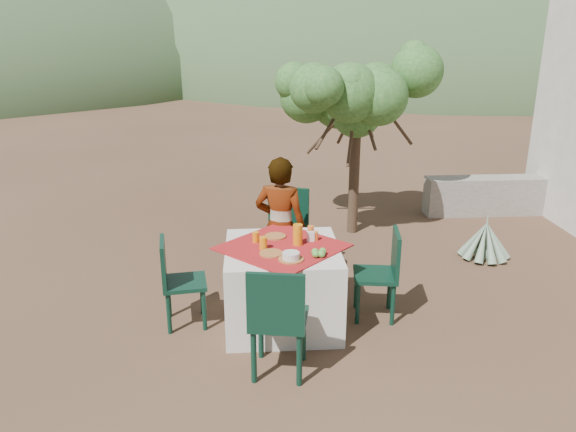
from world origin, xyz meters
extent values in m
plane|color=#3D271C|center=(0.00, 0.00, 0.00)|extent=(160.00, 160.00, 0.00)
cube|color=silver|center=(0.02, 0.40, 0.38)|extent=(1.02, 1.02, 0.75)
cube|color=maroon|center=(0.02, 0.40, 0.76)|extent=(1.30, 1.30, 0.01)
cylinder|color=black|center=(-0.13, 1.24, 0.24)|extent=(0.05, 0.05, 0.48)
cylinder|color=black|center=(0.22, 1.13, 0.24)|extent=(0.05, 0.05, 0.48)
cylinder|color=black|center=(-0.02, 1.59, 0.24)|extent=(0.05, 0.05, 0.48)
cylinder|color=black|center=(0.33, 1.48, 0.24)|extent=(0.05, 0.05, 0.48)
cube|color=black|center=(0.10, 1.36, 0.48)|extent=(0.57, 0.57, 0.04)
cube|color=black|center=(0.16, 1.55, 0.74)|extent=(0.44, 0.17, 0.47)
cylinder|color=black|center=(0.16, -0.24, 0.23)|extent=(0.05, 0.05, 0.47)
cylinder|color=black|center=(-0.19, -0.18, 0.23)|extent=(0.05, 0.05, 0.47)
cylinder|color=black|center=(0.10, -0.59, 0.23)|extent=(0.05, 0.05, 0.47)
cylinder|color=black|center=(-0.25, -0.52, 0.23)|extent=(0.05, 0.05, 0.47)
cube|color=black|center=(-0.05, -0.38, 0.47)|extent=(0.51, 0.51, 0.04)
cube|color=black|center=(-0.08, -0.57, 0.71)|extent=(0.44, 0.12, 0.46)
cylinder|color=black|center=(-0.69, 0.30, 0.21)|extent=(0.04, 0.04, 0.41)
cylinder|color=black|center=(-0.73, 0.61, 0.21)|extent=(0.04, 0.04, 0.41)
cylinder|color=black|center=(-1.00, 0.26, 0.21)|extent=(0.04, 0.04, 0.41)
cylinder|color=black|center=(-1.04, 0.57, 0.21)|extent=(0.04, 0.04, 0.41)
cube|color=black|center=(-0.87, 0.44, 0.41)|extent=(0.44, 0.44, 0.04)
cube|color=black|center=(-1.04, 0.41, 0.64)|extent=(0.09, 0.39, 0.41)
cylinder|color=black|center=(0.76, 0.64, 0.21)|extent=(0.04, 0.04, 0.43)
cylinder|color=black|center=(0.72, 0.32, 0.21)|extent=(0.04, 0.04, 0.43)
cylinder|color=black|center=(1.08, 0.59, 0.21)|extent=(0.04, 0.04, 0.43)
cylinder|color=black|center=(1.03, 0.28, 0.21)|extent=(0.04, 0.04, 0.43)
cube|color=black|center=(0.90, 0.46, 0.43)|extent=(0.45, 0.45, 0.04)
cube|color=black|center=(1.07, 0.43, 0.65)|extent=(0.09, 0.40, 0.42)
imported|color=#8C6651|center=(0.04, 1.03, 0.72)|extent=(0.61, 0.50, 1.44)
cylinder|color=#433121|center=(1.10, 2.77, 0.80)|extent=(0.14, 0.14, 1.60)
sphere|color=#23561F|center=(1.10, 2.77, 1.60)|extent=(0.69, 0.69, 0.69)
sphere|color=#23561F|center=(1.73, 2.77, 1.78)|extent=(0.64, 0.64, 0.64)
sphere|color=#23561F|center=(0.53, 2.89, 1.72)|extent=(0.60, 0.60, 0.60)
sphere|color=#23561F|center=(1.22, 3.40, 1.83)|extent=(0.62, 0.62, 0.62)
sphere|color=#23561F|center=(1.16, 2.20, 1.66)|extent=(0.55, 0.55, 0.55)
sphere|color=gray|center=(2.52, 1.77, 0.04)|extent=(0.20, 0.20, 0.20)
cone|color=gray|center=(2.52, 1.77, 0.29)|extent=(0.11, 0.11, 0.57)
cone|color=gray|center=(2.64, 1.82, 0.23)|extent=(0.34, 0.19, 0.49)
cone|color=gray|center=(2.59, 1.88, 0.23)|extent=(0.25, 0.31, 0.50)
cone|color=gray|center=(2.51, 1.90, 0.23)|extent=(0.11, 0.35, 0.48)
cone|color=gray|center=(2.44, 1.88, 0.23)|extent=(0.26, 0.31, 0.50)
cone|color=gray|center=(2.39, 1.81, 0.23)|extent=(0.35, 0.19, 0.49)
cone|color=gray|center=(2.39, 1.73, 0.23)|extent=(0.34, 0.19, 0.49)
cone|color=gray|center=(2.44, 1.67, 0.23)|extent=(0.25, 0.31, 0.50)
cone|color=gray|center=(2.52, 1.65, 0.23)|extent=(0.11, 0.35, 0.48)
cone|color=gray|center=(2.59, 1.67, 0.23)|extent=(0.26, 0.31, 0.50)
cone|color=gray|center=(2.64, 1.74, 0.23)|extent=(0.35, 0.19, 0.49)
cube|color=gray|center=(3.60, 3.40, 0.28)|extent=(2.60, 0.35, 0.55)
ellipsoid|color=#33502D|center=(12.00, 36.00, 0.00)|extent=(48.00, 48.00, 20.00)
ellipsoid|color=slate|center=(-4.00, 52.00, 0.00)|extent=(60.00, 60.00, 24.00)
ellipsoid|color=slate|center=(28.00, 46.00, 0.00)|extent=(36.00, 36.00, 14.00)
cylinder|color=brown|center=(-0.03, 0.64, 0.77)|extent=(0.20, 0.20, 0.01)
cylinder|color=brown|center=(-0.08, 0.23, 0.77)|extent=(0.21, 0.21, 0.01)
cylinder|color=orange|center=(-0.21, 0.52, 0.81)|extent=(0.06, 0.06, 0.10)
cylinder|color=orange|center=(-0.15, 0.35, 0.82)|extent=(0.07, 0.07, 0.11)
cylinder|color=orange|center=(0.17, 0.43, 0.86)|extent=(0.09, 0.09, 0.19)
cylinder|color=brown|center=(0.08, 0.09, 0.77)|extent=(0.22, 0.22, 0.01)
cylinder|color=silver|center=(0.08, 0.09, 0.80)|extent=(0.15, 0.15, 0.05)
cylinder|color=orange|center=(0.34, 0.53, 0.80)|extent=(0.05, 0.05, 0.08)
cylinder|color=orange|center=(0.31, 0.65, 0.81)|extent=(0.06, 0.06, 0.10)
cube|color=silver|center=(0.29, 0.51, 0.81)|extent=(0.07, 0.04, 0.09)
sphere|color=#539937|center=(0.29, 0.17, 0.79)|extent=(0.07, 0.07, 0.07)
sphere|color=#539937|center=(0.36, 0.18, 0.79)|extent=(0.07, 0.07, 0.07)
sphere|color=#539937|center=(0.34, 0.12, 0.79)|extent=(0.07, 0.07, 0.07)
sphere|color=#539937|center=(0.29, 0.12, 0.79)|extent=(0.07, 0.07, 0.07)
camera|label=1|loc=(-0.24, -4.26, 2.64)|focal=35.00mm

